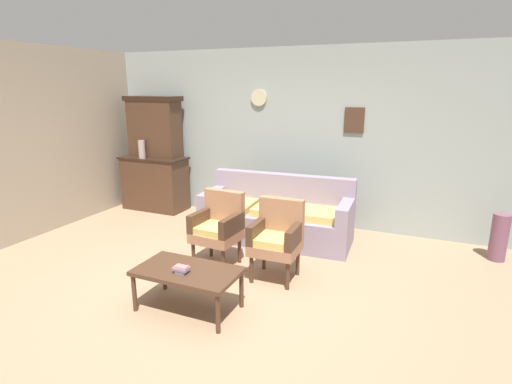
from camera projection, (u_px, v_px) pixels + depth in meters
name	position (u px, v px, depth m)	size (l,w,h in m)	color
ground_plane	(215.00, 292.00, 4.33)	(7.68, 7.68, 0.00)	#997A5B
wall_back_with_decor	(295.00, 137.00, 6.31)	(6.40, 0.09, 2.70)	#939E99
side_cabinet	(155.00, 183.00, 7.15)	(1.16, 0.55, 0.93)	#472D1E
cabinet_upper_hutch	(154.00, 126.00, 6.98)	(0.99, 0.38, 1.03)	#472D1E
vase_on_cabinet	(142.00, 149.00, 6.87)	(0.12, 0.12, 0.31)	gray
floral_couch	(277.00, 218.00, 5.73)	(2.12, 0.92, 0.90)	gray
armchair_near_couch_end	(218.00, 225.00, 4.89)	(0.55, 0.52, 0.90)	#9E6B4C
armchair_row_middle	(277.00, 236.00, 4.54)	(0.53, 0.50, 0.90)	#9E6B4C
coffee_table	(188.00, 274.00, 3.91)	(1.00, 0.56, 0.42)	#472D1E
book_stack_on_table	(181.00, 269.00, 3.82)	(0.15, 0.10, 0.07)	gray
floor_vase_by_wall	(499.00, 237.00, 5.05)	(0.21, 0.21, 0.60)	#74475D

